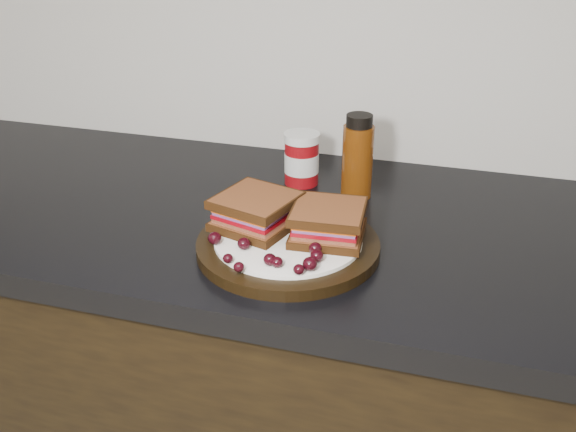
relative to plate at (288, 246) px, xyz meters
name	(u,v)px	position (x,y,z in m)	size (l,w,h in m)	color
base_cabinets	(185,399)	(-0.26, 0.12, -0.48)	(3.96, 0.58, 0.86)	black
countertop	(167,209)	(-0.26, 0.12, -0.03)	(3.98, 0.60, 0.04)	black
plate	(288,246)	(0.00, 0.00, 0.00)	(0.28, 0.28, 0.02)	black
sandwich_left	(256,211)	(-0.06, 0.02, 0.04)	(0.11, 0.11, 0.05)	brown
sandwich_right	(328,222)	(0.06, 0.02, 0.04)	(0.11, 0.11, 0.05)	brown
grape_0	(215,238)	(-0.10, -0.05, 0.02)	(0.02, 0.02, 0.02)	black
grape_1	(244,244)	(-0.05, -0.05, 0.02)	(0.02, 0.02, 0.02)	black
grape_2	(228,258)	(-0.06, -0.10, 0.02)	(0.01, 0.01, 0.01)	black
grape_3	(239,267)	(-0.04, -0.11, 0.02)	(0.02, 0.02, 0.01)	black
grape_4	(270,259)	(0.00, -0.09, 0.02)	(0.02, 0.02, 0.02)	black
grape_5	(277,262)	(0.01, -0.09, 0.02)	(0.02, 0.02, 0.02)	black
grape_6	(299,269)	(0.04, -0.10, 0.02)	(0.02, 0.02, 0.01)	black
grape_7	(310,264)	(0.06, -0.08, 0.02)	(0.02, 0.02, 0.02)	black
grape_8	(317,256)	(0.06, -0.06, 0.02)	(0.02, 0.02, 0.02)	black
grape_9	(315,248)	(0.05, -0.04, 0.02)	(0.02, 0.02, 0.02)	black
grape_10	(338,242)	(0.08, -0.01, 0.03)	(0.02, 0.02, 0.02)	black
grape_11	(334,241)	(0.07, -0.01, 0.02)	(0.02, 0.02, 0.02)	black
grape_12	(340,235)	(0.08, 0.02, 0.02)	(0.02, 0.02, 0.01)	black
grape_13	(333,218)	(0.05, 0.07, 0.02)	(0.02, 0.02, 0.02)	black
grape_14	(263,216)	(-0.05, 0.04, 0.02)	(0.01, 0.01, 0.01)	black
grape_15	(261,222)	(-0.05, 0.02, 0.02)	(0.02, 0.02, 0.02)	black
grape_16	(243,224)	(-0.08, 0.01, 0.02)	(0.02, 0.02, 0.02)	black
grape_17	(235,228)	(-0.08, -0.01, 0.02)	(0.02, 0.02, 0.02)	black
grape_18	(256,213)	(-0.07, 0.05, 0.02)	(0.02, 0.02, 0.02)	black
grape_19	(251,219)	(-0.07, 0.02, 0.02)	(0.02, 0.02, 0.02)	black
grape_20	(252,228)	(-0.06, 0.00, 0.02)	(0.02, 0.02, 0.02)	black
condiment_jar	(302,159)	(-0.05, 0.26, 0.04)	(0.07, 0.07, 0.10)	maroon
oil_bottle	(358,157)	(0.06, 0.23, 0.07)	(0.06, 0.06, 0.15)	#522608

